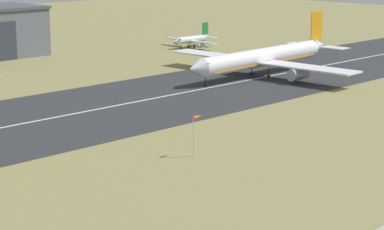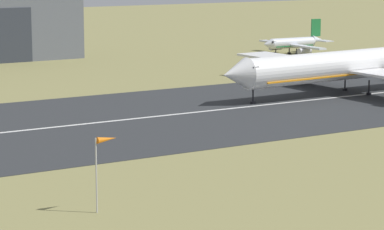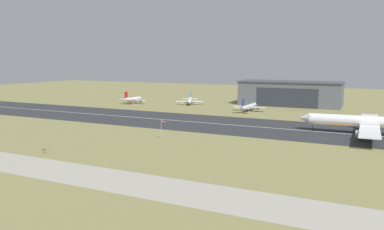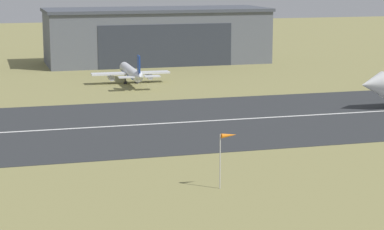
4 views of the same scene
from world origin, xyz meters
TOP-DOWN VIEW (x-y plane):
  - airplane_landing at (79.03, 119.02)m, footprint 57.32×59.59m
  - airplane_parked_far_east at (106.89, 172.94)m, footprint 16.91×24.25m
  - windsock_pole at (9.54, 76.31)m, footprint 2.28×0.81m

SIDE VIEW (x-z plane):
  - airplane_parked_far_east at x=106.89m, z-range -1.39..6.82m
  - airplane_landing at x=79.03m, z-range -3.09..12.70m
  - windsock_pole at x=9.54m, z-range 2.68..9.64m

